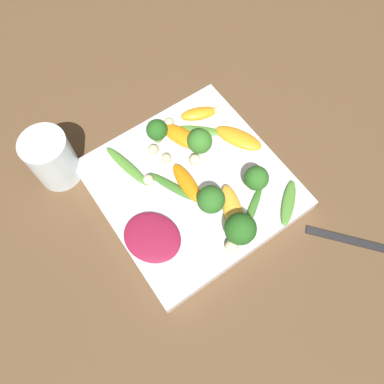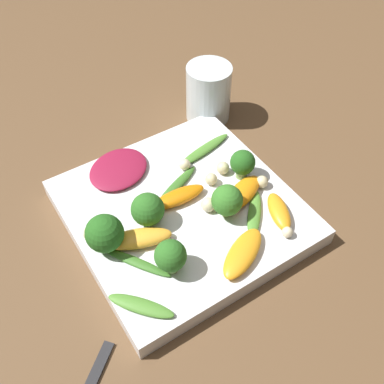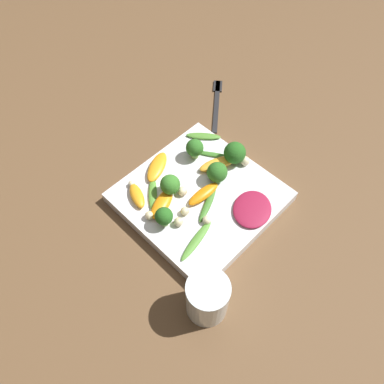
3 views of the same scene
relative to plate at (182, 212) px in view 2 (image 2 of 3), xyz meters
name	(u,v)px [view 2 (image 2 of 3)]	position (x,y,z in m)	size (l,w,h in m)	color
ground_plane	(182,218)	(0.00, 0.00, -0.01)	(2.40, 2.40, 0.00)	brown
plate	(182,212)	(0.00, 0.00, 0.00)	(0.26, 0.26, 0.02)	white
drinking_glass	(208,93)	(0.14, 0.15, 0.03)	(0.07, 0.07, 0.09)	silver
radicchio_leaf_0	(118,169)	(-0.04, 0.09, 0.02)	(0.10, 0.10, 0.01)	maroon
orange_segment_0	(138,239)	(-0.07, -0.02, 0.02)	(0.08, 0.05, 0.02)	#FCAD33
orange_segment_1	(176,198)	(0.00, 0.01, 0.02)	(0.07, 0.03, 0.01)	orange
orange_segment_2	(243,253)	(0.02, -0.10, 0.02)	(0.08, 0.06, 0.01)	orange
orange_segment_3	(242,193)	(0.07, -0.03, 0.02)	(0.08, 0.05, 0.02)	orange
orange_segment_4	(279,211)	(0.09, -0.08, 0.02)	(0.04, 0.06, 0.02)	orange
broccoli_floret_0	(171,256)	(-0.06, -0.07, 0.04)	(0.04, 0.04, 0.04)	#84AD5B
broccoli_floret_1	(227,200)	(0.04, -0.04, 0.04)	(0.04, 0.04, 0.05)	#7A9E51
broccoli_floret_2	(105,233)	(-0.10, -0.01, 0.04)	(0.04, 0.04, 0.05)	#7A9E51
broccoli_floret_3	(146,208)	(-0.05, 0.00, 0.03)	(0.04, 0.04, 0.04)	#84AD5B
broccoli_floret_4	(242,163)	(0.09, 0.00, 0.04)	(0.03, 0.03, 0.04)	#7A9E51
arugula_sprig_0	(141,306)	(-0.11, -0.09, 0.02)	(0.06, 0.07, 0.01)	#518E33
arugula_sprig_1	(135,262)	(-0.09, -0.04, 0.01)	(0.06, 0.08, 0.01)	#3D7528
arugula_sprig_2	(176,186)	(0.01, 0.03, 0.02)	(0.08, 0.04, 0.01)	#3D7528
arugula_sprig_3	(254,214)	(0.06, -0.06, 0.02)	(0.06, 0.07, 0.01)	#518E33
arugula_sprig_4	(204,150)	(0.08, 0.07, 0.02)	(0.09, 0.03, 0.01)	#518E33
macadamia_nut_0	(262,182)	(0.10, -0.03, 0.02)	(0.02, 0.02, 0.02)	beige
macadamia_nut_1	(185,165)	(0.04, 0.05, 0.02)	(0.02, 0.02, 0.02)	beige
macadamia_nut_2	(211,179)	(0.05, 0.01, 0.02)	(0.02, 0.02, 0.02)	beige
macadamia_nut_3	(208,205)	(0.02, -0.02, 0.02)	(0.02, 0.02, 0.02)	beige
macadamia_nut_4	(91,234)	(-0.11, 0.01, 0.02)	(0.02, 0.02, 0.02)	beige
macadamia_nut_5	(287,232)	(0.08, -0.11, 0.02)	(0.01, 0.01, 0.01)	beige
macadamia_nut_6	(223,168)	(0.07, 0.02, 0.02)	(0.02, 0.02, 0.02)	beige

